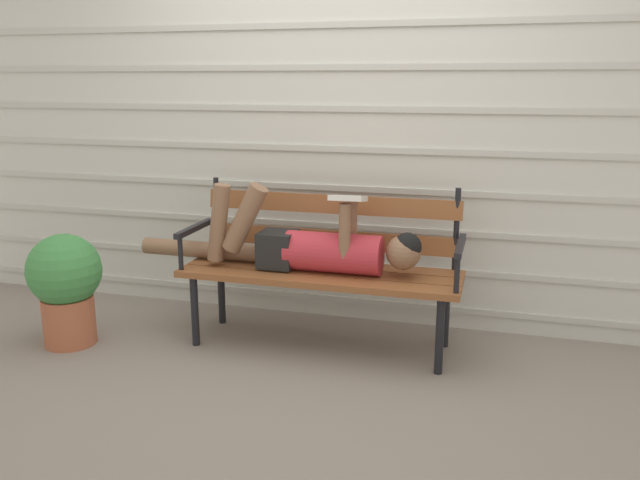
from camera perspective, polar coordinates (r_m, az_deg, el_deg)
ground_plane at (r=3.69m, az=-0.53°, el=-10.03°), size 12.00×12.00×0.00m
house_siding at (r=4.02m, az=2.03°, el=8.09°), size 5.41×0.08×2.18m
park_bench at (r=3.70m, az=0.29°, el=-1.74°), size 1.59×0.49×0.92m
reclining_person at (r=3.62m, az=-1.03°, el=-0.47°), size 1.70×0.26×0.50m
potted_plant at (r=3.98m, az=-21.60°, el=-3.56°), size 0.42×0.42×0.66m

